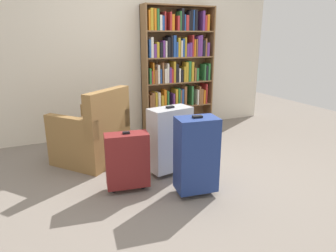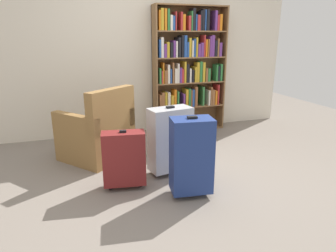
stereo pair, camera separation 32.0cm
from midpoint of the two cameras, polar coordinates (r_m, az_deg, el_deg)
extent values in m
plane|color=slate|center=(3.30, 1.76, -9.74)|extent=(8.23, 8.23, 0.00)
cube|color=beige|center=(4.72, -8.37, 14.46)|extent=(4.70, 0.10, 2.60)
cube|color=brown|center=(4.58, -6.54, 10.17)|extent=(0.02, 0.27, 1.92)
cube|color=brown|center=(5.03, 5.97, 10.77)|extent=(0.02, 0.27, 1.92)
cube|color=brown|center=(4.89, -0.59, 10.68)|extent=(1.14, 0.02, 1.92)
cube|color=brown|center=(4.97, 0.01, -0.40)|extent=(1.10, 0.25, 0.02)
cube|color=brown|center=(4.87, 0.01, 3.92)|extent=(1.10, 0.25, 0.02)
cube|color=brown|center=(4.80, 0.01, 8.39)|extent=(1.10, 0.25, 0.02)
cube|color=brown|center=(4.76, 0.01, 12.96)|extent=(1.10, 0.25, 0.02)
cube|color=brown|center=(4.75, 0.01, 17.58)|extent=(1.10, 0.25, 0.02)
cube|color=brown|center=(4.77, 0.01, 21.95)|extent=(1.10, 0.25, 0.02)
cube|color=brown|center=(4.64, -5.58, 4.68)|extent=(0.03, 0.19, 0.21)
cube|color=brown|center=(4.66, -5.15, 4.94)|extent=(0.04, 0.22, 0.24)
cube|color=gold|center=(4.66, -4.54, 4.98)|extent=(0.03, 0.18, 0.25)
cube|color=silver|center=(4.67, -3.96, 5.00)|extent=(0.04, 0.17, 0.25)
cube|color=gold|center=(4.70, -3.33, 4.75)|extent=(0.04, 0.18, 0.19)
cube|color=orange|center=(4.69, -2.76, 5.29)|extent=(0.04, 0.15, 0.28)
cube|color=#2D7238|center=(4.75, -2.40, 5.25)|extent=(0.03, 0.23, 0.25)
cube|color=#66337F|center=(4.78, -1.21, 5.07)|extent=(0.03, 0.20, 0.21)
cube|color=gold|center=(4.79, -0.71, 5.51)|extent=(0.04, 0.20, 0.28)
cube|color=#2D7238|center=(4.80, -0.18, 5.60)|extent=(0.03, 0.20, 0.28)
cube|color=brown|center=(4.82, 0.13, 5.50)|extent=(0.02, 0.21, 0.26)
cube|color=#264C99|center=(4.83, 0.53, 5.54)|extent=(0.03, 0.18, 0.27)
cube|color=brown|center=(4.83, 1.10, 5.81)|extent=(0.04, 0.16, 0.31)
cube|color=#2D7238|center=(4.91, 2.26, 5.95)|extent=(0.03, 0.22, 0.30)
cube|color=silver|center=(4.96, 3.35, 5.68)|extent=(0.03, 0.22, 0.24)
cube|color=brown|center=(4.95, 3.91, 5.94)|extent=(0.02, 0.16, 0.29)
cube|color=brown|center=(4.97, 4.25, 5.72)|extent=(0.04, 0.17, 0.25)
cube|color=orange|center=(5.00, 4.73, 5.65)|extent=(0.03, 0.17, 0.23)
cube|color=#B22D2D|center=(5.03, 4.98, 6.27)|extent=(0.02, 0.22, 0.32)
cube|color=#2D7238|center=(4.58, -5.79, 9.48)|extent=(0.03, 0.21, 0.23)
cube|color=#B22D2D|center=(4.59, -5.41, 9.27)|extent=(0.02, 0.20, 0.19)
cube|color=orange|center=(4.57, -5.09, 10.00)|extent=(0.02, 0.16, 0.31)
cube|color=brown|center=(4.59, -4.55, 9.33)|extent=(0.04, 0.15, 0.20)
cube|color=silver|center=(4.61, -4.12, 9.87)|extent=(0.03, 0.17, 0.28)
cube|color=#264C99|center=(4.63, -3.72, 9.50)|extent=(0.02, 0.18, 0.21)
cube|color=brown|center=(4.63, -3.28, 10.09)|extent=(0.02, 0.17, 0.31)
cube|color=silver|center=(4.64, -2.69, 9.56)|extent=(0.04, 0.15, 0.22)
cube|color=silver|center=(4.67, -2.37, 10.07)|extent=(0.03, 0.19, 0.29)
cube|color=#66337F|center=(4.67, -1.85, 9.72)|extent=(0.03, 0.16, 0.23)
cube|color=#B22D2D|center=(4.70, -1.54, 9.62)|extent=(0.03, 0.19, 0.21)
cube|color=gold|center=(4.72, -1.16, 10.31)|extent=(0.03, 0.21, 0.32)
cube|color=black|center=(4.74, -0.72, 10.10)|extent=(0.04, 0.22, 0.28)
cube|color=silver|center=(4.74, -0.07, 9.70)|extent=(0.03, 0.17, 0.21)
cube|color=black|center=(4.78, 0.30, 9.61)|extent=(0.03, 0.21, 0.19)
cube|color=gold|center=(4.79, 0.79, 9.90)|extent=(0.03, 0.21, 0.23)
cube|color=gold|center=(4.78, 1.38, 10.29)|extent=(0.04, 0.15, 0.30)
cube|color=#2D7238|center=(4.80, 1.90, 10.38)|extent=(0.04, 0.15, 0.31)
cube|color=gold|center=(4.85, 2.27, 10.37)|extent=(0.04, 0.21, 0.30)
cube|color=brown|center=(4.86, 2.90, 9.83)|extent=(0.03, 0.18, 0.21)
cube|color=#2D7238|center=(4.89, 3.30, 9.84)|extent=(0.04, 0.19, 0.20)
cube|color=#2D7238|center=(4.93, 4.82, 10.17)|extent=(0.03, 0.15, 0.26)
cube|color=black|center=(4.97, 5.04, 10.08)|extent=(0.03, 0.20, 0.23)
cube|color=#2D7238|center=(4.98, 5.48, 10.28)|extent=(0.03, 0.20, 0.27)
cube|color=#264C99|center=(4.53, -5.87, 14.45)|extent=(0.03, 0.17, 0.26)
cube|color=silver|center=(4.55, -5.46, 14.67)|extent=(0.04, 0.18, 0.29)
cube|color=#66337F|center=(4.58, -4.98, 14.10)|extent=(0.04, 0.22, 0.20)
cube|color=gold|center=(4.57, -4.33, 14.28)|extent=(0.04, 0.16, 0.22)
cube|color=black|center=(4.59, -3.65, 14.26)|extent=(0.04, 0.16, 0.22)
cube|color=#66337F|center=(4.62, -3.24, 14.45)|extent=(0.03, 0.20, 0.24)
cube|color=silver|center=(4.61, -2.71, 14.42)|extent=(0.03, 0.16, 0.24)
cube|color=black|center=(4.66, -2.33, 14.75)|extent=(0.04, 0.23, 0.29)
cube|color=black|center=(4.67, -1.76, 14.94)|extent=(0.03, 0.22, 0.31)
cube|color=#264C99|center=(4.69, -1.24, 14.95)|extent=(0.04, 0.22, 0.31)
cube|color=#264C99|center=(4.68, -0.58, 14.37)|extent=(0.03, 0.15, 0.22)
cube|color=gold|center=(4.72, -0.34, 14.76)|extent=(0.03, 0.20, 0.28)
cube|color=silver|center=(4.73, 0.20, 14.52)|extent=(0.02, 0.19, 0.24)
cube|color=#264C99|center=(4.74, 0.53, 14.69)|extent=(0.03, 0.19, 0.27)
cube|color=gold|center=(4.74, 1.01, 14.80)|extent=(0.03, 0.16, 0.29)
cube|color=#66337F|center=(4.78, 1.41, 14.25)|extent=(0.04, 0.19, 0.19)
cube|color=#66337F|center=(4.80, 1.93, 14.35)|extent=(0.04, 0.20, 0.21)
cube|color=#B22D2D|center=(4.80, 2.40, 15.02)|extent=(0.02, 0.17, 0.32)
cube|color=orange|center=(4.81, 2.77, 14.64)|extent=(0.03, 0.17, 0.26)
cube|color=brown|center=(4.84, 3.09, 14.67)|extent=(0.02, 0.20, 0.26)
cube|color=#66337F|center=(4.87, 3.41, 14.91)|extent=(0.03, 0.22, 0.30)
cube|color=#66337F|center=(4.86, 4.02, 14.99)|extent=(0.04, 0.15, 0.32)
cube|color=black|center=(4.88, 4.59, 14.55)|extent=(0.04, 0.15, 0.24)
cube|color=brown|center=(4.90, 4.97, 14.70)|extent=(0.02, 0.15, 0.27)
cube|color=#66337F|center=(4.94, 5.25, 14.36)|extent=(0.04, 0.20, 0.21)
cube|color=orange|center=(4.53, -6.00, 19.40)|extent=(0.02, 0.15, 0.27)
cube|color=gold|center=(4.54, -5.52, 19.57)|extent=(0.04, 0.15, 0.30)
cube|color=orange|center=(4.56, -4.90, 19.54)|extent=(0.04, 0.16, 0.29)
cube|color=#2D7238|center=(4.59, -4.43, 19.51)|extent=(0.03, 0.19, 0.29)
cube|color=silver|center=(4.60, -3.86, 19.02)|extent=(0.04, 0.18, 0.21)
cube|color=#264C99|center=(4.61, -3.43, 18.95)|extent=(0.03, 0.19, 0.20)
cube|color=#B22D2D|center=(4.63, -3.04, 19.31)|extent=(0.02, 0.19, 0.26)
cube|color=#B22D2D|center=(4.64, -1.87, 19.30)|extent=(0.03, 0.15, 0.26)
cube|color=orange|center=(4.67, -1.55, 19.09)|extent=(0.04, 0.20, 0.22)
cube|color=#B22D2D|center=(4.71, -0.51, 18.96)|extent=(0.03, 0.20, 0.21)
cube|color=#2D7238|center=(4.71, -0.02, 19.36)|extent=(0.02, 0.17, 0.27)
cube|color=black|center=(4.74, 0.33, 19.59)|extent=(0.04, 0.19, 0.31)
cube|color=#264C99|center=(4.75, 0.71, 19.07)|extent=(0.02, 0.20, 0.23)
cube|color=#B22D2D|center=(4.77, 1.19, 19.01)|extent=(0.04, 0.20, 0.22)
cube|color=black|center=(4.77, 1.71, 19.36)|extent=(0.03, 0.17, 0.28)
cube|color=black|center=(4.78, 2.14, 19.46)|extent=(0.03, 0.16, 0.30)
cube|color=#264C99|center=(4.80, 2.51, 19.43)|extent=(0.02, 0.16, 0.29)
cube|color=black|center=(4.83, 2.90, 19.44)|extent=(0.04, 0.19, 0.30)
cube|color=#66337F|center=(4.89, 4.34, 19.31)|extent=(0.04, 0.19, 0.29)
cube|color=#B22D2D|center=(4.91, 4.80, 18.91)|extent=(0.03, 0.18, 0.22)
cube|color=orange|center=(4.94, 5.16, 18.98)|extent=(0.04, 0.22, 0.24)
cube|color=olive|center=(3.82, -16.85, -3.49)|extent=(0.99, 0.99, 0.40)
cube|color=tan|center=(3.74, -17.15, -0.04)|extent=(0.76, 0.77, 0.08)
cube|color=olive|center=(3.50, -13.96, 2.65)|extent=(0.61, 0.54, 0.50)
cube|color=olive|center=(3.94, -14.29, 2.06)|extent=(0.52, 0.60, 0.22)
cube|color=olive|center=(3.52, -20.55, -0.21)|extent=(0.52, 0.60, 0.22)
cylinder|color=#1E7F4C|center=(3.78, -8.52, -5.62)|extent=(0.08, 0.08, 0.10)
torus|color=#1E7F4C|center=(3.79, -7.76, -5.44)|extent=(0.06, 0.01, 0.06)
cube|color=black|center=(4.56, 1.41, -0.57)|extent=(0.46, 0.27, 0.23)
cube|color=red|center=(4.53, 1.42, 0.90)|extent=(0.47, 0.28, 0.05)
cube|color=navy|center=(2.82, 2.18, -5.49)|extent=(0.41, 0.29, 0.71)
cube|color=black|center=(2.70, 2.26, 1.74)|extent=(0.09, 0.06, 0.02)
cylinder|color=black|center=(2.95, -0.42, -12.68)|extent=(0.06, 0.06, 0.05)
cylinder|color=black|center=(3.02, 4.54, -11.92)|extent=(0.06, 0.06, 0.05)
cube|color=maroon|center=(2.96, -10.85, -6.46)|extent=(0.44, 0.25, 0.54)
cube|color=black|center=(2.87, -11.16, -1.32)|extent=(0.07, 0.05, 0.02)
cylinder|color=black|center=(3.09, -13.30, -11.72)|extent=(0.06, 0.06, 0.05)
cylinder|color=black|center=(3.10, -7.83, -11.23)|extent=(0.06, 0.06, 0.05)
cube|color=#B7BABF|center=(3.26, -2.43, -2.54)|extent=(0.49, 0.31, 0.69)
cube|color=black|center=(3.16, -2.51, 3.60)|extent=(0.09, 0.06, 0.02)
cylinder|color=black|center=(3.33, -4.73, -9.12)|extent=(0.06, 0.06, 0.05)
cylinder|color=black|center=(3.48, -0.08, -7.85)|extent=(0.06, 0.06, 0.05)
camera|label=1|loc=(0.16, -92.86, -0.86)|focal=32.00mm
camera|label=2|loc=(0.16, 87.14, 0.86)|focal=32.00mm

